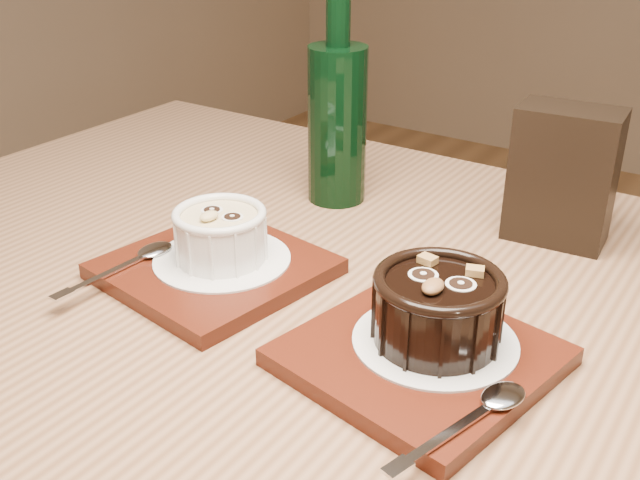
# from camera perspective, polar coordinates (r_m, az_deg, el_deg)

# --- Properties ---
(table) EXTENTS (1.21, 0.81, 0.75)m
(table) POSITION_cam_1_polar(r_m,az_deg,el_deg) (0.71, 2.71, -11.39)
(table) COLOR brown
(table) RESTS_ON ground
(tray_left) EXTENTS (0.20, 0.20, 0.01)m
(tray_left) POSITION_cam_1_polar(r_m,az_deg,el_deg) (0.72, -8.01, -2.16)
(tray_left) COLOR #511B0D
(tray_left) RESTS_ON table
(doily_left) EXTENTS (0.13, 0.13, 0.00)m
(doily_left) POSITION_cam_1_polar(r_m,az_deg,el_deg) (0.71, -7.47, -1.44)
(doily_left) COLOR white
(doily_left) RESTS_ON tray_left
(ramekin_white) EXTENTS (0.09, 0.09, 0.05)m
(ramekin_white) POSITION_cam_1_polar(r_m,az_deg,el_deg) (0.70, -7.60, 0.58)
(ramekin_white) COLOR white
(ramekin_white) RESTS_ON doily_left
(spoon_left) EXTENTS (0.03, 0.14, 0.01)m
(spoon_left) POSITION_cam_1_polar(r_m,az_deg,el_deg) (0.72, -14.56, -1.72)
(spoon_left) COLOR silver
(spoon_left) RESTS_ON tray_left
(tray_right) EXTENTS (0.21, 0.21, 0.01)m
(tray_right) POSITION_cam_1_polar(r_m,az_deg,el_deg) (0.59, 7.59, -8.81)
(tray_right) COLOR #511B0D
(tray_right) RESTS_ON table
(doily_right) EXTENTS (0.13, 0.13, 0.00)m
(doily_right) POSITION_cam_1_polar(r_m,az_deg,el_deg) (0.60, 8.76, -7.58)
(doily_right) COLOR white
(doily_right) RESTS_ON tray_right
(ramekin_dark) EXTENTS (0.10, 0.10, 0.06)m
(ramekin_dark) POSITION_cam_1_polar(r_m,az_deg,el_deg) (0.58, 8.97, -4.93)
(ramekin_dark) COLOR black
(ramekin_dark) RESTS_ON doily_right
(spoon_right) EXTENTS (0.06, 0.14, 0.01)m
(spoon_right) POSITION_cam_1_polar(r_m,az_deg,el_deg) (0.52, 11.43, -13.08)
(spoon_right) COLOR silver
(spoon_right) RESTS_ON tray_right
(condiment_stand) EXTENTS (0.10, 0.07, 0.14)m
(condiment_stand) POSITION_cam_1_polar(r_m,az_deg,el_deg) (0.80, 18.02, 4.69)
(condiment_stand) COLOR black
(condiment_stand) RESTS_ON table
(green_bottle) EXTENTS (0.07, 0.07, 0.25)m
(green_bottle) POSITION_cam_1_polar(r_m,az_deg,el_deg) (0.85, 1.32, 9.23)
(green_bottle) COLOR black
(green_bottle) RESTS_ON table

